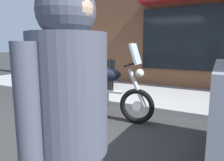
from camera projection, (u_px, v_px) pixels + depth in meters
name	position (u px, v px, depth m)	size (l,w,h in m)	color
ground_plane	(68.00, 126.00, 3.52)	(80.00, 80.00, 0.00)	#2C2C2C
touring_motorcycle	(92.00, 86.00, 3.94)	(2.14, 0.63, 1.39)	black
parked_bicycle	(44.00, 87.00, 5.05)	(1.75, 0.48, 0.92)	black
pedestrian_walking	(70.00, 109.00, 1.04)	(0.41, 0.56, 1.64)	#2F2F2F
sandwich_board_sign	(104.00, 74.00, 5.89)	(0.55, 0.40, 0.84)	black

